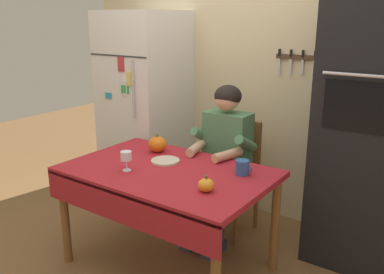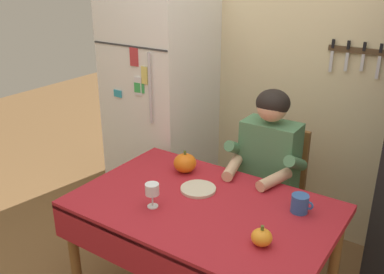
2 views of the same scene
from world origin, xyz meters
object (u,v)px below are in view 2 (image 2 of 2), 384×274
(pumpkin_medium, at_px, (262,237))
(chair_behind_person, at_px, (274,188))
(seated_person, at_px, (264,169))
(pumpkin_large, at_px, (185,163))
(dining_table, at_px, (201,218))
(refrigerator, at_px, (161,105))
(wine_glass, at_px, (152,190))
(coffee_mug, at_px, (300,204))
(serving_tray, at_px, (198,189))

(pumpkin_medium, bearing_deg, chair_behind_person, 109.51)
(seated_person, xyz_separation_m, pumpkin_large, (-0.39, -0.32, 0.06))
(dining_table, xyz_separation_m, seated_person, (0.09, 0.60, 0.08))
(refrigerator, xyz_separation_m, pumpkin_medium, (1.37, -1.02, -0.12))
(wine_glass, bearing_deg, pumpkin_medium, 1.86)
(seated_person, distance_m, pumpkin_medium, 0.81)
(pumpkin_large, bearing_deg, wine_glass, -77.82)
(wine_glass, bearing_deg, coffee_mug, 30.26)
(pumpkin_medium, height_order, serving_tray, pumpkin_medium)
(refrigerator, bearing_deg, pumpkin_medium, -36.63)
(pumpkin_large, height_order, pumpkin_medium, pumpkin_large)
(serving_tray, bearing_deg, seated_person, 67.56)
(coffee_mug, relative_size, pumpkin_large, 0.83)
(refrigerator, height_order, serving_tray, refrigerator)
(coffee_mug, distance_m, pumpkin_medium, 0.37)
(chair_behind_person, xyz_separation_m, pumpkin_large, (-0.39, -0.51, 0.29))
(dining_table, bearing_deg, pumpkin_large, 136.87)
(pumpkin_medium, relative_size, serving_tray, 0.50)
(seated_person, relative_size, pumpkin_large, 8.71)
(chair_behind_person, bearing_deg, pumpkin_large, -127.69)
(dining_table, distance_m, pumpkin_medium, 0.46)
(coffee_mug, relative_size, wine_glass, 0.87)
(refrigerator, relative_size, chair_behind_person, 1.94)
(refrigerator, bearing_deg, chair_behind_person, -4.97)
(seated_person, relative_size, pumpkin_medium, 12.15)
(chair_behind_person, distance_m, pumpkin_medium, 1.02)
(refrigerator, height_order, wine_glass, refrigerator)
(coffee_mug, xyz_separation_m, pumpkin_large, (-0.77, 0.05, 0.01))
(seated_person, bearing_deg, pumpkin_large, -140.83)
(chair_behind_person, relative_size, coffee_mug, 7.81)
(pumpkin_medium, distance_m, serving_tray, 0.59)
(coffee_mug, height_order, pumpkin_medium, pumpkin_medium)
(chair_behind_person, bearing_deg, serving_tray, -106.45)
(dining_table, distance_m, serving_tray, 0.19)
(wine_glass, relative_size, pumpkin_large, 0.96)
(dining_table, bearing_deg, pumpkin_medium, -17.92)
(coffee_mug, xyz_separation_m, pumpkin_medium, (-0.04, -0.37, -0.01))
(wine_glass, distance_m, serving_tray, 0.32)
(wine_glass, bearing_deg, seated_person, 68.53)
(chair_behind_person, distance_m, pumpkin_large, 0.71)
(pumpkin_medium, bearing_deg, dining_table, 162.08)
(coffee_mug, bearing_deg, refrigerator, 155.35)
(dining_table, xyz_separation_m, pumpkin_large, (-0.30, 0.28, 0.14))
(seated_person, height_order, serving_tray, seated_person)
(pumpkin_large, bearing_deg, coffee_mug, -3.61)
(chair_behind_person, bearing_deg, dining_table, -96.61)
(seated_person, height_order, pumpkin_medium, seated_person)
(pumpkin_large, xyz_separation_m, pumpkin_medium, (0.72, -0.42, -0.02))
(chair_behind_person, xyz_separation_m, wine_glass, (-0.30, -0.95, 0.33))
(pumpkin_large, relative_size, pumpkin_medium, 1.39)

